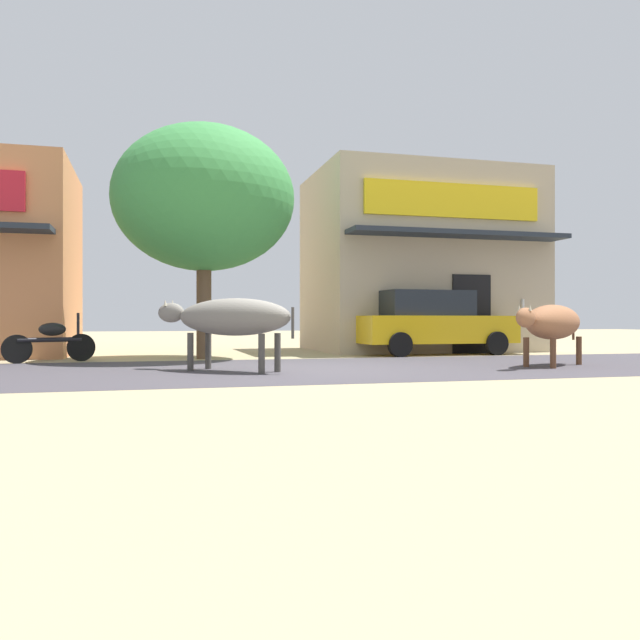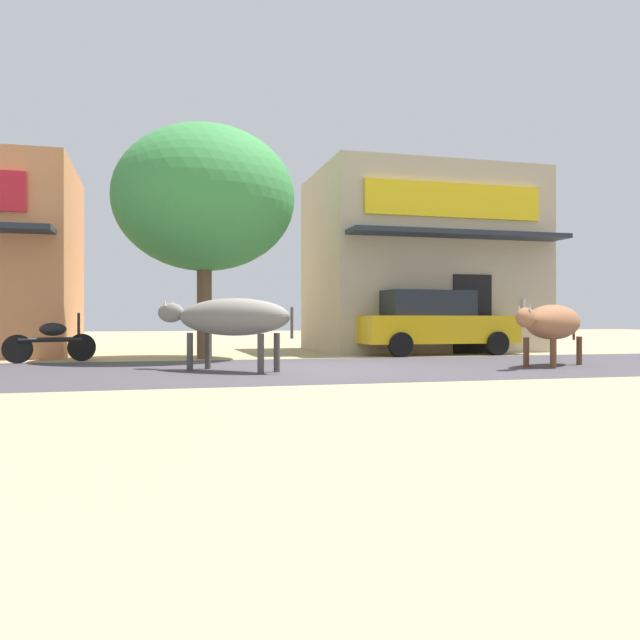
# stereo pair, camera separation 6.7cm
# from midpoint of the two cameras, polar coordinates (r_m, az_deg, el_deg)

# --- Properties ---
(ground) EXTENTS (80.00, 80.00, 0.00)m
(ground) POSITION_cam_midpoint_polar(r_m,az_deg,el_deg) (11.81, -1.55, -4.34)
(ground) COLOR tan
(asphalt_road) EXTENTS (72.00, 5.79, 0.00)m
(asphalt_road) POSITION_cam_midpoint_polar(r_m,az_deg,el_deg) (11.81, -1.55, -4.33)
(asphalt_road) COLOR #443F46
(asphalt_road) RESTS_ON ground
(storefront_right_club) EXTENTS (6.21, 5.35, 5.18)m
(storefront_right_club) POSITION_cam_midpoint_polar(r_m,az_deg,el_deg) (19.42, 8.63, 5.04)
(storefront_right_club) COLOR tan
(storefront_right_club) RESTS_ON ground
(roadside_tree) EXTENTS (4.15, 4.15, 5.34)m
(roadside_tree) POSITION_cam_midpoint_polar(r_m,az_deg,el_deg) (15.25, -10.37, 10.49)
(roadside_tree) COLOR brown
(roadside_tree) RESTS_ON ground
(parked_hatchback_car) EXTENTS (4.16, 2.08, 1.64)m
(parked_hatchback_car) POSITION_cam_midpoint_polar(r_m,az_deg,el_deg) (16.90, 9.56, -0.16)
(parked_hatchback_car) COLOR gold
(parked_hatchback_car) RESTS_ON ground
(parked_motorcycle) EXTENTS (1.77, 0.82, 1.05)m
(parked_motorcycle) POSITION_cam_midpoint_polar(r_m,az_deg,el_deg) (14.69, -22.81, -1.67)
(parked_motorcycle) COLOR black
(parked_motorcycle) RESTS_ON ground
(cow_near_brown) EXTENTS (2.41, 2.24, 1.27)m
(cow_near_brown) POSITION_cam_midpoint_polar(r_m,az_deg,el_deg) (11.28, -8.11, 0.20)
(cow_near_brown) COLOR gray
(cow_near_brown) RESTS_ON ground
(cow_far_dark) EXTENTS (2.41, 1.84, 1.19)m
(cow_far_dark) POSITION_cam_midpoint_polar(r_m,az_deg,el_deg) (13.21, 19.71, -0.22)
(cow_far_dark) COLOR #9D6340
(cow_far_dark) RESTS_ON ground
(pedestrian_by_shop) EXTENTS (0.46, 0.61, 1.69)m
(pedestrian_by_shop) POSITION_cam_midpoint_polar(r_m,az_deg,el_deg) (18.56, 16.98, 0.32)
(pedestrian_by_shop) COLOR brown
(pedestrian_by_shop) RESTS_ON ground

